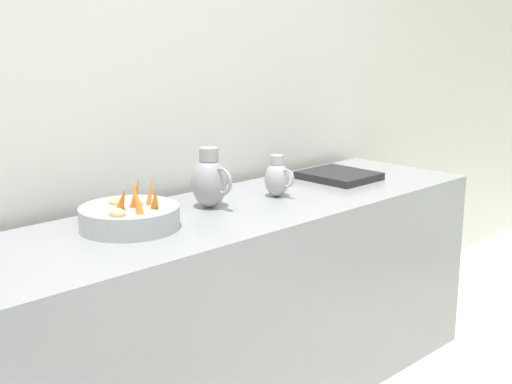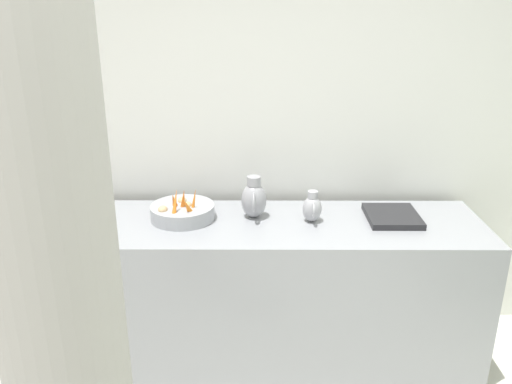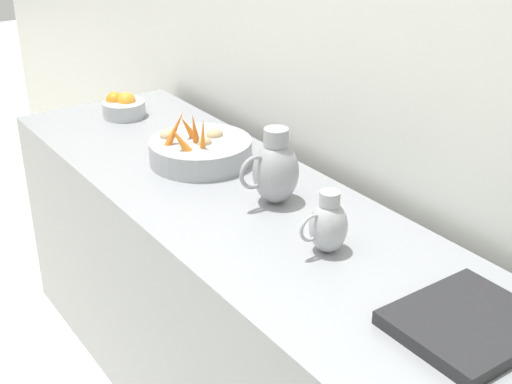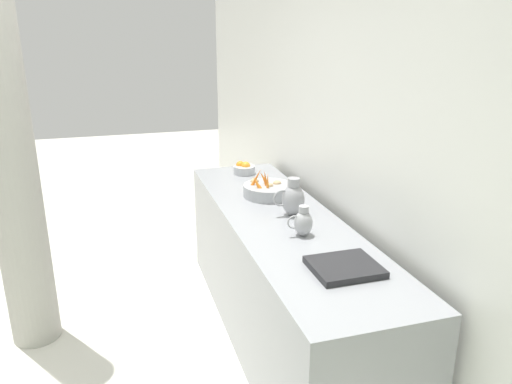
# 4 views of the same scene
# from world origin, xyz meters

# --- Properties ---
(tile_wall_left) EXTENTS (0.10, 8.51, 3.00)m
(tile_wall_left) POSITION_xyz_m (-1.95, 0.35, 1.50)
(tile_wall_left) COLOR silver
(tile_wall_left) RESTS_ON ground_plane
(prep_counter) EXTENTS (0.70, 2.63, 0.90)m
(prep_counter) POSITION_xyz_m (-1.49, -0.15, 0.45)
(prep_counter) COLOR gray
(prep_counter) RESTS_ON ground_plane
(vegetable_colander) EXTENTS (0.38, 0.38, 0.21)m
(vegetable_colander) POSITION_xyz_m (-1.54, -0.59, 0.95)
(vegetable_colander) COLOR #9EA0A5
(vegetable_colander) RESTS_ON prep_counter
(orange_bowl) EXTENTS (0.18, 0.18, 0.10)m
(orange_bowl) POSITION_xyz_m (-1.53, -1.21, 0.94)
(orange_bowl) COLOR #ADAFB5
(orange_bowl) RESTS_ON prep_counter
(metal_pitcher_tall) EXTENTS (0.21, 0.15, 0.25)m
(metal_pitcher_tall) POSITION_xyz_m (-1.57, -0.17, 1.01)
(metal_pitcher_tall) COLOR #939399
(metal_pitcher_tall) RESTS_ON prep_counter
(metal_pitcher_short) EXTENTS (0.16, 0.11, 0.19)m
(metal_pitcher_short) POSITION_xyz_m (-1.51, 0.17, 0.99)
(metal_pitcher_short) COLOR #A3A3A8
(metal_pitcher_short) RESTS_ON prep_counter
(counter_sink_basin) EXTENTS (0.34, 0.30, 0.04)m
(counter_sink_basin) POSITION_xyz_m (-1.54, 0.65, 0.92)
(counter_sink_basin) COLOR #232326
(counter_sink_basin) RESTS_ON prep_counter
(support_column) EXTENTS (0.32, 0.32, 3.00)m
(support_column) POSITION_xyz_m (0.16, -0.64, 1.50)
(support_column) COLOR #9E9B93
(support_column) RESTS_ON ground_plane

